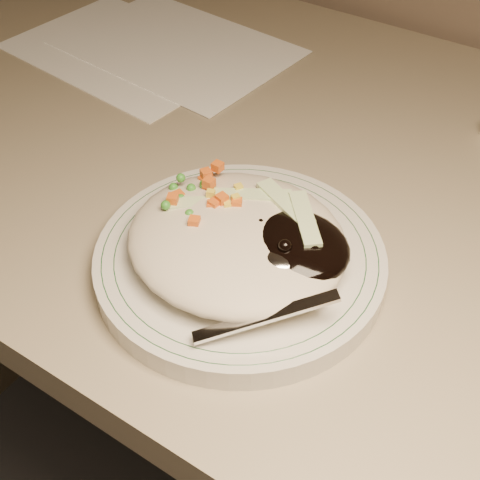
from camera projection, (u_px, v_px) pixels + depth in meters
The scene contains 5 objects.
desk at pixel (352, 314), 0.82m from camera, with size 1.40×0.70×0.74m.
plate at pixel (240, 261), 0.59m from camera, with size 0.26×0.26×0.02m, color silver.
plate_rim at pixel (240, 253), 0.58m from camera, with size 0.24×0.24×0.00m.
meal at pixel (244, 238), 0.57m from camera, with size 0.21×0.19×0.05m.
papers at pixel (152, 49), 0.90m from camera, with size 0.37×0.28×0.00m.
Camera 1 is at (0.18, 0.86, 1.17)m, focal length 50.00 mm.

